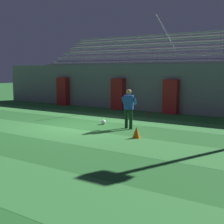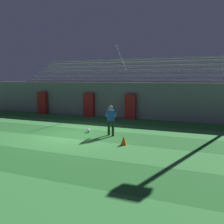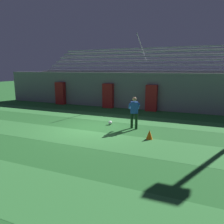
# 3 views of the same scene
# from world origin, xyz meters

# --- Properties ---
(ground_plane) EXTENTS (80.00, 80.00, 0.00)m
(ground_plane) POSITION_xyz_m (0.00, 0.00, 0.00)
(ground_plane) COLOR #286B2D
(turf_stripe_mid) EXTENTS (28.00, 2.18, 0.01)m
(turf_stripe_mid) POSITION_xyz_m (0.00, -1.64, 0.00)
(turf_stripe_mid) COLOR #38843D
(turf_stripe_mid) RESTS_ON ground
(turf_stripe_far) EXTENTS (28.00, 2.18, 0.01)m
(turf_stripe_far) POSITION_xyz_m (0.00, 2.72, 0.00)
(turf_stripe_far) COLOR #38843D
(turf_stripe_far) RESTS_ON ground
(back_wall) EXTENTS (24.00, 0.60, 2.80)m
(back_wall) POSITION_xyz_m (0.00, 6.50, 1.40)
(back_wall) COLOR gray
(back_wall) RESTS_ON ground
(padding_pillar_gate_left) EXTENTS (0.83, 0.44, 1.93)m
(padding_pillar_gate_left) POSITION_xyz_m (-1.76, 5.95, 0.97)
(padding_pillar_gate_left) COLOR #B21E1E
(padding_pillar_gate_left) RESTS_ON ground
(padding_pillar_gate_right) EXTENTS (0.83, 0.44, 1.93)m
(padding_pillar_gate_right) POSITION_xyz_m (1.76, 5.95, 0.97)
(padding_pillar_gate_right) COLOR #B21E1E
(padding_pillar_gate_right) RESTS_ON ground
(padding_pillar_far_left) EXTENTS (0.83, 0.44, 1.93)m
(padding_pillar_far_left) POSITION_xyz_m (-6.36, 5.95, 0.97)
(padding_pillar_far_left) COLOR #B21E1E
(padding_pillar_far_left) RESTS_ON ground
(bleacher_stand) EXTENTS (18.00, 4.75, 5.83)m
(bleacher_stand) POSITION_xyz_m (0.00, 9.19, 1.51)
(bleacher_stand) COLOR gray
(bleacher_stand) RESTS_ON ground
(goalkeeper) EXTENTS (0.71, 0.66, 1.67)m
(goalkeeper) POSITION_xyz_m (2.04, 0.78, 0.95)
(goalkeeper) COLOR #143319
(goalkeeper) RESTS_ON ground
(soccer_ball) EXTENTS (0.22, 0.22, 0.22)m
(soccer_ball) POSITION_xyz_m (0.57, 1.02, 0.11)
(soccer_ball) COLOR white
(soccer_ball) RESTS_ON ground
(traffic_cone) EXTENTS (0.30, 0.30, 0.42)m
(traffic_cone) POSITION_xyz_m (3.21, -0.65, 0.21)
(traffic_cone) COLOR orange
(traffic_cone) RESTS_ON ground
(water_bottle) EXTENTS (0.07, 0.07, 0.24)m
(water_bottle) POSITION_xyz_m (1.11, 4.47, 0.12)
(water_bottle) COLOR red
(water_bottle) RESTS_ON ground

